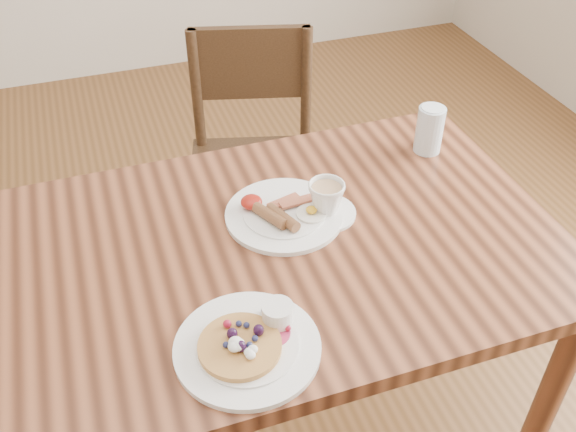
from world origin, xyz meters
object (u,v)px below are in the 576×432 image
object	(u,v)px
dining_table	(288,273)
pancake_plate	(249,343)
teacup_saucer	(326,201)
water_glass	(430,130)
chair_far	(254,156)
breakfast_plate	(282,214)

from	to	relation	value
dining_table	pancake_plate	xyz separation A→B (m)	(-0.16, -0.26, 0.11)
pancake_plate	teacup_saucer	size ratio (longest dim) A/B	1.93
water_glass	chair_far	bearing A→B (deg)	124.33
breakfast_plate	dining_table	bearing A→B (deg)	-100.09
pancake_plate	water_glass	world-z (taller)	water_glass
chair_far	water_glass	distance (m)	0.67
dining_table	teacup_saucer	size ratio (longest dim) A/B	8.57
chair_far	water_glass	xyz separation A→B (m)	(0.33, -0.49, 0.32)
pancake_plate	chair_far	bearing A→B (deg)	73.33
pancake_plate	breakfast_plate	xyz separation A→B (m)	(0.18, 0.34, -0.00)
chair_far	water_glass	world-z (taller)	chair_far
chair_far	water_glass	bearing A→B (deg)	139.72
chair_far	breakfast_plate	size ratio (longest dim) A/B	3.26
dining_table	water_glass	bearing A→B (deg)	25.72
breakfast_plate	pancake_plate	bearing A→B (deg)	-117.80
pancake_plate	breakfast_plate	size ratio (longest dim) A/B	1.00
pancake_plate	breakfast_plate	world-z (taller)	pancake_plate
chair_far	teacup_saucer	size ratio (longest dim) A/B	6.29
breakfast_plate	teacup_saucer	bearing A→B (deg)	-12.09
chair_far	pancake_plate	size ratio (longest dim) A/B	3.26
breakfast_plate	teacup_saucer	world-z (taller)	teacup_saucer
pancake_plate	water_glass	distance (m)	0.79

